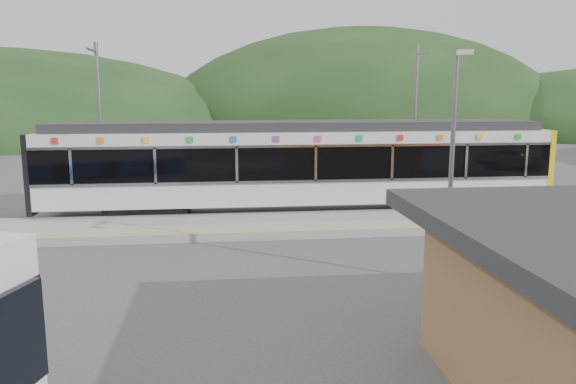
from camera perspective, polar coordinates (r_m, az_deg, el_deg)
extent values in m
plane|color=#4C4C4F|center=(17.25, -0.48, -6.37)|extent=(120.00, 120.00, 0.00)
ellipsoid|color=#1E3D19|center=(72.83, 7.53, 6.02)|extent=(52.00, 39.00, 26.00)
cube|color=#9E9E99|center=(20.38, -1.48, -3.38)|extent=(26.00, 3.20, 0.30)
cube|color=yellow|center=(19.09, -1.13, -3.81)|extent=(26.00, 0.10, 0.01)
cube|color=black|center=(23.11, -13.96, -1.70)|extent=(3.20, 2.20, 0.56)
cube|color=black|center=(24.62, 14.94, -1.04)|extent=(3.20, 2.20, 0.56)
cube|color=silver|center=(22.97, 0.97, 0.41)|extent=(20.00, 2.90, 0.92)
cube|color=black|center=(22.81, 0.97, 3.34)|extent=(20.00, 2.96, 1.45)
cube|color=silver|center=(21.43, 1.50, 1.09)|extent=(20.00, 0.05, 0.10)
cube|color=silver|center=(21.26, 1.52, 4.69)|extent=(20.00, 0.05, 0.10)
cube|color=silver|center=(22.72, 0.98, 5.72)|extent=(20.00, 2.90, 0.45)
cube|color=#2D2D30|center=(22.69, 0.98, 6.74)|extent=(19.40, 2.50, 0.36)
cube|color=yellow|center=(26.18, 23.53, 2.65)|extent=(0.24, 2.92, 3.00)
cube|color=black|center=(23.73, -23.99, 1.95)|extent=(0.20, 2.92, 3.00)
cube|color=silver|center=(21.82, -21.19, 2.37)|extent=(0.10, 0.05, 1.35)
cube|color=silver|center=(21.27, -13.34, 2.60)|extent=(0.10, 0.05, 1.35)
cube|color=silver|center=(21.13, -5.23, 2.78)|extent=(0.10, 0.05, 1.35)
cube|color=silver|center=(21.41, 2.84, 2.90)|extent=(0.10, 0.05, 1.35)
cube|color=silver|center=(22.10, 10.54, 2.97)|extent=(0.10, 0.05, 1.35)
cube|color=silver|center=(23.16, 17.66, 2.98)|extent=(0.10, 0.05, 1.35)
cube|color=silver|center=(24.30, 23.05, 2.96)|extent=(0.10, 0.05, 1.35)
cube|color=red|center=(21.87, -22.61, 4.82)|extent=(0.22, 0.04, 0.22)
cube|color=orange|center=(21.49, -18.50, 4.99)|extent=(0.22, 0.04, 0.22)
cube|color=yellow|center=(21.22, -14.25, 5.14)|extent=(0.22, 0.04, 0.22)
cube|color=green|center=(21.07, -9.91, 5.26)|extent=(0.22, 0.04, 0.22)
cube|color=blue|center=(21.04, -5.54, 5.36)|extent=(0.22, 0.04, 0.22)
cube|color=purple|center=(21.13, -1.18, 5.42)|extent=(0.22, 0.04, 0.22)
cube|color=#E54C8C|center=(21.34, 3.12, 5.45)|extent=(0.22, 0.04, 0.22)
cube|color=#19A5A5|center=(21.67, 7.31, 5.46)|extent=(0.22, 0.04, 0.22)
cube|color=red|center=(22.11, 11.36, 5.43)|extent=(0.22, 0.04, 0.22)
cube|color=orange|center=(22.65, 15.23, 5.38)|extent=(0.22, 0.04, 0.22)
cube|color=yellow|center=(23.29, 18.90, 5.31)|extent=(0.22, 0.04, 0.22)
cube|color=green|center=(24.02, 22.36, 5.22)|extent=(0.22, 0.04, 0.22)
cylinder|color=slate|center=(25.63, -18.52, 6.42)|extent=(0.18, 0.18, 7.00)
cube|color=slate|center=(24.88, -19.31, 13.44)|extent=(0.08, 1.80, 0.08)
cylinder|color=slate|center=(26.58, 12.72, 6.80)|extent=(0.18, 0.18, 7.00)
cube|color=slate|center=(25.86, 13.59, 13.56)|extent=(0.08, 1.80, 0.08)
cylinder|color=slate|center=(14.74, 16.26, 2.28)|extent=(0.12, 0.12, 5.96)
cube|color=slate|center=(14.25, 17.55, 13.58)|extent=(0.32, 1.00, 0.12)
cube|color=silver|center=(13.84, 18.30, 13.33)|extent=(0.38, 0.25, 0.12)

